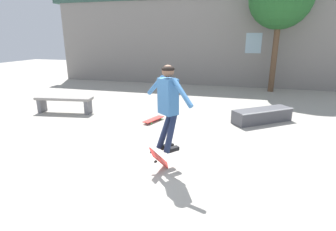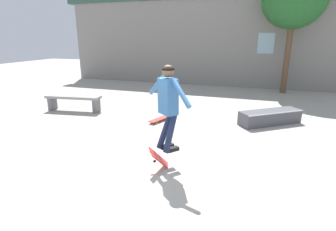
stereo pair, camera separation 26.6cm
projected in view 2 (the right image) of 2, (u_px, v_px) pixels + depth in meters
The scene contains 7 objects.
ground_plane at pixel (146, 160), 5.13m from camera, with size 40.00×40.00×0.00m, color #A39E93.
building_backdrop at pixel (219, 37), 12.49m from camera, with size 16.51×0.52×5.79m.
park_bench at pixel (74, 100), 8.46m from camera, with size 1.83×0.67×0.50m.
skate_ledge at pixel (270, 117), 7.23m from camera, with size 1.70×1.47×0.38m.
skater at pixel (168, 101), 4.50m from camera, with size 1.05×0.90×1.53m.
skateboard_flipping at pixel (162, 161), 4.78m from camera, with size 0.38×0.67×0.66m.
skateboard_resting at pixel (159, 119), 7.47m from camera, with size 0.44×0.79×0.08m.
Camera 2 is at (1.90, -4.27, 2.31)m, focal length 28.00 mm.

